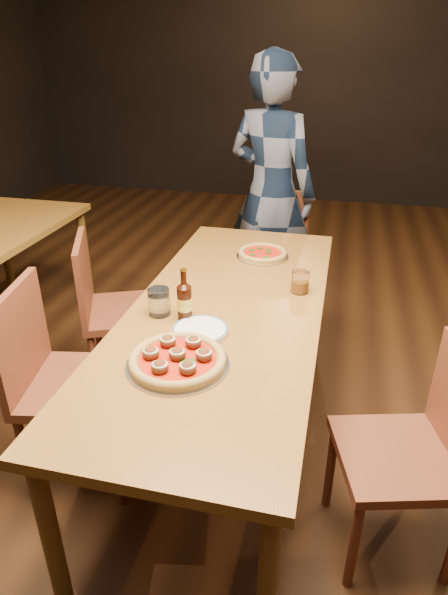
% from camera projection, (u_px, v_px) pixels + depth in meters
% --- Properties ---
extents(ground, '(9.00, 9.00, 0.00)m').
position_uv_depth(ground, '(226.00, 441.00, 2.46)').
color(ground, black).
extents(room_shell, '(9.00, 9.00, 9.00)m').
position_uv_depth(room_shell, '(228.00, 8.00, 1.62)').
color(room_shell, black).
rests_on(room_shell, ground).
extents(table_main, '(0.80, 2.00, 0.75)m').
position_uv_depth(table_main, '(227.00, 322.00, 2.15)').
color(table_main, brown).
rests_on(table_main, ground).
extents(chair_main_nw, '(0.52, 0.52, 0.95)m').
position_uv_depth(chair_main_nw, '(78.00, 384.00, 2.09)').
color(chair_main_nw, '#5F2A19').
rests_on(chair_main_nw, ground).
extents(chair_main_sw, '(0.56, 0.56, 0.92)m').
position_uv_depth(chair_main_sw, '(126.00, 310.00, 2.71)').
color(chair_main_sw, '#5F2A19').
rests_on(chair_main_sw, ground).
extents(chair_main_e, '(0.51, 0.51, 0.89)m').
position_uv_depth(chair_main_e, '(398.00, 455.00, 1.77)').
color(chair_main_e, '#5F2A19').
rests_on(chair_main_e, ground).
extents(chair_end, '(0.53, 0.53, 0.93)m').
position_uv_depth(chair_end, '(265.00, 256.00, 3.39)').
color(chair_end, '#5F2A19').
rests_on(chair_end, ground).
extents(pizza_meatball, '(0.36, 0.36, 0.07)m').
position_uv_depth(pizza_meatball, '(178.00, 359.00, 1.72)').
color(pizza_meatball, '#B7B7BF').
rests_on(pizza_meatball, table_main).
extents(pizza_margherita, '(0.27, 0.27, 0.04)m').
position_uv_depth(pizza_margherita, '(262.00, 254.00, 2.62)').
color(pizza_margherita, '#B7B7BF').
rests_on(pizza_margherita, table_main).
extents(plate_stack, '(0.22, 0.22, 0.02)m').
position_uv_depth(plate_stack, '(200.00, 331.00, 1.92)').
color(plate_stack, white).
rests_on(plate_stack, table_main).
extents(beer_bottle, '(0.06, 0.06, 0.22)m').
position_uv_depth(beer_bottle, '(185.00, 302.00, 1.99)').
color(beer_bottle, black).
rests_on(beer_bottle, table_main).
extents(water_glass, '(0.09, 0.09, 0.11)m').
position_uv_depth(water_glass, '(159.00, 302.00, 2.04)').
color(water_glass, white).
rests_on(water_glass, table_main).
extents(amber_glass, '(0.08, 0.08, 0.10)m').
position_uv_depth(amber_glass, '(300.00, 282.00, 2.23)').
color(amber_glass, '#A15912').
rests_on(amber_glass, table_main).
extents(diner, '(0.75, 0.63, 1.74)m').
position_uv_depth(diner, '(271.00, 193.00, 3.32)').
color(diner, black).
rests_on(diner, ground).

